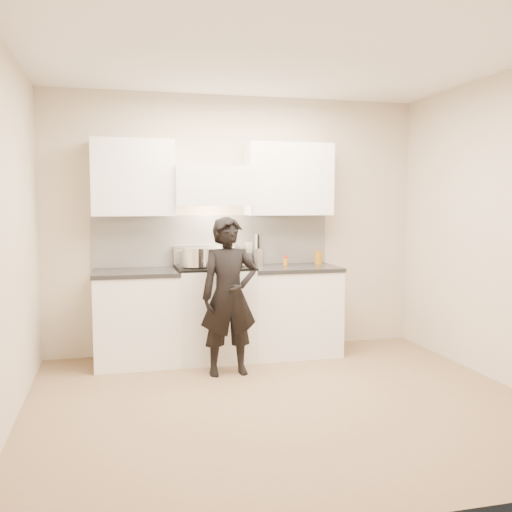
% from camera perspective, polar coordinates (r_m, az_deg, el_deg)
% --- Properties ---
extents(ground_plane, '(4.00, 4.00, 0.00)m').
position_cam_1_polar(ground_plane, '(4.67, 2.72, -14.41)').
color(ground_plane, '#876C4D').
extents(room_shell, '(4.04, 3.54, 2.70)m').
position_cam_1_polar(room_shell, '(4.74, 0.84, 5.58)').
color(room_shell, beige).
rests_on(room_shell, ground).
extents(stove, '(0.76, 0.65, 0.96)m').
position_cam_1_polar(stove, '(5.82, -4.17, -5.60)').
color(stove, white).
rests_on(stove, ground).
extents(counter_right, '(0.92, 0.67, 0.92)m').
position_cam_1_polar(counter_right, '(6.02, 3.67, -5.37)').
color(counter_right, white).
rests_on(counter_right, ground).
extents(counter_left, '(0.82, 0.67, 0.92)m').
position_cam_1_polar(counter_left, '(5.75, -11.90, -5.99)').
color(counter_left, white).
rests_on(counter_left, ground).
extents(wok, '(0.40, 0.49, 0.32)m').
position_cam_1_polar(wok, '(5.91, -2.99, 0.35)').
color(wok, silver).
rests_on(wok, stove).
extents(stock_pot, '(0.39, 0.31, 0.18)m').
position_cam_1_polar(stock_pot, '(5.60, -6.03, -0.10)').
color(stock_pot, silver).
rests_on(stock_pot, stove).
extents(utensil_crock, '(0.13, 0.13, 0.34)m').
position_cam_1_polar(utensil_crock, '(6.01, 0.19, 0.04)').
color(utensil_crock, '#B2B2B2').
rests_on(utensil_crock, counter_right).
extents(spice_jar, '(0.04, 0.04, 0.10)m').
position_cam_1_polar(spice_jar, '(6.05, 2.96, -0.44)').
color(spice_jar, orange).
rests_on(spice_jar, counter_right).
extents(oil_glass, '(0.08, 0.08, 0.14)m').
position_cam_1_polar(oil_glass, '(6.19, 6.25, -0.14)').
color(oil_glass, '#AF6D17').
rests_on(oil_glass, counter_right).
extents(person, '(0.54, 0.37, 1.45)m').
position_cam_1_polar(person, '(5.23, -2.71, -4.04)').
color(person, black).
rests_on(person, ground).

